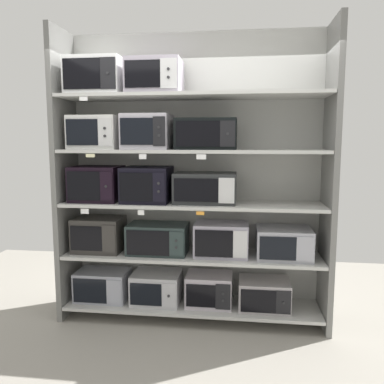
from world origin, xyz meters
name	(u,v)px	position (x,y,z in m)	size (l,w,h in m)	color
ground	(175,380)	(0.00, -1.00, -0.01)	(6.41, 6.00, 0.02)	gray
back_panel	(195,175)	(0.00, 0.28, 1.37)	(2.61, 0.04, 2.74)	#B2B2AD
upright_left	(66,176)	(-1.24, 0.00, 1.37)	(0.05, 0.52, 2.74)	slate
upright_right	(330,179)	(1.24, 0.00, 1.37)	(0.05, 0.52, 2.74)	slate
shelf_0	(192,305)	(0.00, 0.00, 0.13)	(2.41, 0.52, 0.03)	beige
microwave_0	(103,285)	(-0.89, 0.00, 0.29)	(0.50, 0.34, 0.29)	#9DA0AD
microwave_1	(157,287)	(-0.35, 0.00, 0.29)	(0.46, 0.39, 0.29)	#B4B4B9
microwave_2	(209,290)	(0.17, 0.00, 0.29)	(0.43, 0.34, 0.30)	#B9B0BB
microwave_3	(264,294)	(0.69, 0.00, 0.28)	(0.47, 0.38, 0.27)	#A59EA2
shelf_1	(192,255)	(0.00, 0.00, 0.63)	(2.41, 0.52, 0.03)	beige
microwave_4	(99,234)	(-0.92, 0.00, 0.81)	(0.46, 0.36, 0.33)	#33302D
microwave_5	(158,239)	(-0.33, 0.00, 0.78)	(0.56, 0.37, 0.28)	#283534
microwave_6	(221,239)	(0.28, 0.00, 0.79)	(0.50, 0.35, 0.31)	#A39EAF
microwave_7	(284,243)	(0.85, 0.00, 0.78)	(0.50, 0.41, 0.28)	#A3A4AE
shelf_2	(192,204)	(0.00, 0.00, 1.12)	(2.41, 0.52, 0.03)	beige
microwave_8	(97,184)	(-0.92, 0.00, 1.30)	(0.45, 0.41, 0.33)	black
microwave_9	(147,184)	(-0.43, 0.00, 1.30)	(0.44, 0.43, 0.33)	black
microwave_10	(205,188)	(0.12, 0.00, 1.28)	(0.57, 0.36, 0.28)	#292B2C
price_tag_0	(85,211)	(-0.94, -0.26, 1.08)	(0.07, 0.00, 0.04)	white
price_tag_1	(141,213)	(-0.42, -0.26, 1.08)	(0.06, 0.00, 0.04)	white
price_tag_2	(200,213)	(0.11, -0.26, 1.09)	(0.07, 0.00, 0.03)	orange
shelf_3	(192,151)	(0.00, 0.00, 1.62)	(2.41, 0.52, 0.03)	beige
microwave_11	(96,133)	(-0.92, 0.00, 1.79)	(0.46, 0.36, 0.31)	silver
microwave_12	(147,132)	(-0.42, 0.00, 1.79)	(0.43, 0.41, 0.32)	#B9B4C0
microwave_13	(206,134)	(0.13, 0.00, 1.77)	(0.55, 0.36, 0.28)	black
price_tag_3	(90,156)	(-0.87, -0.26, 1.58)	(0.08, 0.00, 0.03)	beige
price_tag_4	(143,157)	(-0.40, -0.26, 1.57)	(0.07, 0.00, 0.04)	white
price_tag_5	(201,157)	(0.11, -0.26, 1.57)	(0.08, 0.00, 0.04)	white
shelf_4	(192,96)	(0.00, 0.00, 2.11)	(2.41, 0.52, 0.03)	beige
microwave_14	(96,77)	(-0.89, 0.00, 2.30)	(0.51, 0.41, 0.34)	silver
microwave_15	(155,77)	(-0.34, 0.00, 2.28)	(0.49, 0.40, 0.32)	#A39AA8
price_tag_6	(84,99)	(-0.92, -0.26, 2.07)	(0.07, 0.00, 0.04)	white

